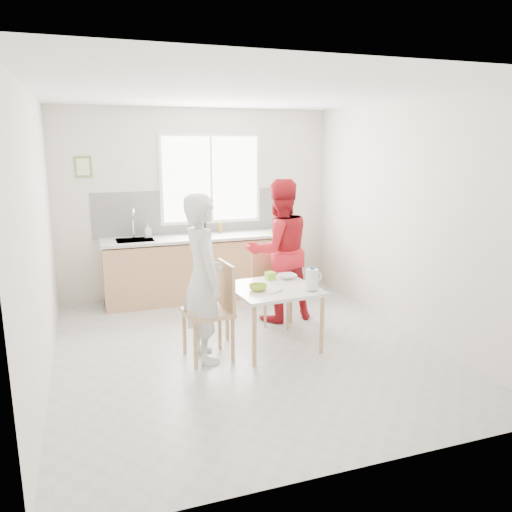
{
  "coord_description": "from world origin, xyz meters",
  "views": [
    {
      "loc": [
        -1.57,
        -4.91,
        2.21
      ],
      "look_at": [
        0.19,
        0.2,
        0.98
      ],
      "focal_mm": 35.0,
      "sensor_mm": 36.0,
      "label": 1
    }
  ],
  "objects": [
    {
      "name": "green_box",
      "position": [
        0.38,
        0.23,
        0.73
      ],
      "size": [
        0.11,
        0.11,
        0.09
      ],
      "primitive_type": "cube",
      "rotation": [
        0.0,
        0.0,
        0.08
      ],
      "color": "#8DD330",
      "rests_on": "dining_table"
    },
    {
      "name": "milk_jug",
      "position": [
        0.65,
        -0.31,
        0.81
      ],
      "size": [
        0.18,
        0.13,
        0.24
      ],
      "rotation": [
        0.0,
        0.0,
        0.08
      ],
      "color": "white",
      "rests_on": "dining_table"
    },
    {
      "name": "jar_amber",
      "position": [
        0.29,
        2.1,
        1.0
      ],
      "size": [
        0.06,
        0.06,
        0.16
      ],
      "primitive_type": "cylinder",
      "color": "olive",
      "rests_on": "kitchen_counter"
    },
    {
      "name": "kitchen_counter",
      "position": [
        -0.0,
        1.95,
        0.42
      ],
      "size": [
        2.84,
        0.64,
        1.37
      ],
      "color": "tan",
      "rests_on": "ground"
    },
    {
      "name": "room_shell",
      "position": [
        0.0,
        0.0,
        1.64
      ],
      "size": [
        4.5,
        4.5,
        4.5
      ],
      "color": "silver",
      "rests_on": "ground"
    },
    {
      "name": "chair_left",
      "position": [
        -0.37,
        -0.11,
        0.56
      ],
      "size": [
        0.5,
        0.5,
        1.01
      ],
      "rotation": [
        0.0,
        0.0,
        -1.49
      ],
      "color": "tan",
      "rests_on": "ground"
    },
    {
      "name": "person_red",
      "position": [
        0.7,
        0.77,
        0.89
      ],
      "size": [
        0.92,
        0.74,
        1.79
      ],
      "primitive_type": "imported",
      "rotation": [
        0.0,
        0.0,
        3.22
      ],
      "color": "red",
      "rests_on": "ground"
    },
    {
      "name": "chair_far",
      "position": [
        0.58,
        0.79,
        0.49
      ],
      "size": [
        0.45,
        0.45,
        0.9
      ],
      "rotation": [
        0.0,
        0.0,
        0.08
      ],
      "color": "tan",
      "rests_on": "ground"
    },
    {
      "name": "window",
      "position": [
        0.2,
        2.23,
        1.7
      ],
      "size": [
        1.5,
        0.06,
        1.3
      ],
      "color": "white",
      "rests_on": "room_shell"
    },
    {
      "name": "backsplash",
      "position": [
        0.0,
        2.24,
        1.23
      ],
      "size": [
        3.0,
        0.02,
        0.65
      ],
      "primitive_type": "cube",
      "color": "white",
      "rests_on": "room_shell"
    },
    {
      "name": "wine_bottle_a",
      "position": [
        0.05,
        2.1,
        1.08
      ],
      "size": [
        0.07,
        0.07,
        0.32
      ],
      "primitive_type": "cylinder",
      "color": "black",
      "rests_on": "kitchen_counter"
    },
    {
      "name": "spoon",
      "position": [
        0.24,
        -0.28,
        0.69
      ],
      "size": [
        0.15,
        0.08,
        0.01
      ],
      "primitive_type": "cylinder",
      "rotation": [
        0.0,
        1.57,
        0.43
      ],
      "color": "#A5A5AA",
      "rests_on": "dining_table"
    },
    {
      "name": "bowl_white",
      "position": [
        0.58,
        0.22,
        0.71
      ],
      "size": [
        0.22,
        0.22,
        0.05
      ],
      "primitive_type": "imported",
      "rotation": [
        0.0,
        0.0,
        0.08
      ],
      "color": "silver",
      "rests_on": "dining_table"
    },
    {
      "name": "picture_frame",
      "position": [
        -1.55,
        2.23,
        1.9
      ],
      "size": [
        0.22,
        0.03,
        0.28
      ],
      "color": "#609343",
      "rests_on": "room_shell"
    },
    {
      "name": "bowl_green",
      "position": [
        0.11,
        -0.12,
        0.72
      ],
      "size": [
        0.21,
        0.21,
        0.06
      ],
      "primitive_type": "imported",
      "rotation": [
        0.0,
        0.0,
        0.08
      ],
      "color": "#97B62A",
      "rests_on": "dining_table"
    },
    {
      "name": "person_white",
      "position": [
        -0.49,
        -0.12,
        0.87
      ],
      "size": [
        0.46,
        0.66,
        1.73
      ],
      "primitive_type": "imported",
      "rotation": [
        0.0,
        0.0,
        1.65
      ],
      "color": "silver",
      "rests_on": "ground"
    },
    {
      "name": "cutting_board",
      "position": [
        1.11,
        1.83,
        0.93
      ],
      "size": [
        0.42,
        0.37,
        0.01
      ],
      "primitive_type": "cube",
      "rotation": [
        0.0,
        0.0,
        0.43
      ],
      "color": "#94CF2F",
      "rests_on": "kitchen_counter"
    },
    {
      "name": "dining_table",
      "position": [
        0.3,
        -0.05,
        0.61
      ],
      "size": [
        0.96,
        0.96,
        0.68
      ],
      "rotation": [
        0.0,
        0.0,
        0.08
      ],
      "color": "silver",
      "rests_on": "ground"
    },
    {
      "name": "ground",
      "position": [
        0.0,
        0.0,
        0.0
      ],
      "size": [
        4.5,
        4.5,
        0.0
      ],
      "primitive_type": "plane",
      "color": "#B7B7B2",
      "rests_on": "ground"
    },
    {
      "name": "wine_bottle_b",
      "position": [
        -0.04,
        2.01,
        1.07
      ],
      "size": [
        0.07,
        0.07,
        0.3
      ],
      "primitive_type": "cylinder",
      "color": "black",
      "rests_on": "kitchen_counter"
    },
    {
      "name": "soap_bottle",
      "position": [
        -0.76,
        2.1,
        1.02
      ],
      "size": [
        0.11,
        0.11,
        0.2
      ],
      "primitive_type": "imported",
      "rotation": [
        0.0,
        0.0,
        0.24
      ],
      "color": "#999999",
      "rests_on": "kitchen_counter"
    }
  ]
}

